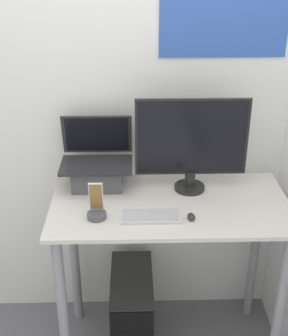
{
  "coord_description": "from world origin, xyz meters",
  "views": [
    {
      "loc": [
        -0.17,
        -1.58,
        2.01
      ],
      "look_at": [
        -0.12,
        0.29,
        1.09
      ],
      "focal_mm": 50.0,
      "sensor_mm": 36.0,
      "label": 1
    }
  ],
  "objects_px": {
    "mouse": "(191,217)",
    "computer_tower": "(132,311)",
    "monitor": "(192,144)",
    "cell_phone": "(97,209)",
    "keyboard": "(150,216)",
    "laptop": "(97,168)"
  },
  "relations": [
    {
      "from": "laptop",
      "to": "mouse",
      "type": "relative_size",
      "value": 6.3
    },
    {
      "from": "mouse",
      "to": "computer_tower",
      "type": "distance_m",
      "value": 0.77
    },
    {
      "from": "monitor",
      "to": "mouse",
      "type": "relative_size",
      "value": 9.69
    },
    {
      "from": "monitor",
      "to": "computer_tower",
      "type": "relative_size",
      "value": 1.13
    },
    {
      "from": "keyboard",
      "to": "cell_phone",
      "type": "xyz_separation_m",
      "value": [
        -0.23,
        0.01,
        0.03
      ]
    },
    {
      "from": "mouse",
      "to": "computer_tower",
      "type": "relative_size",
      "value": 0.12
    },
    {
      "from": "computer_tower",
      "to": "keyboard",
      "type": "bearing_deg",
      "value": -62.49
    },
    {
      "from": "laptop",
      "to": "monitor",
      "type": "bearing_deg",
      "value": -5.68
    },
    {
      "from": "monitor",
      "to": "cell_phone",
      "type": "distance_m",
      "value": 0.54
    },
    {
      "from": "cell_phone",
      "to": "computer_tower",
      "type": "height_order",
      "value": "cell_phone"
    },
    {
      "from": "laptop",
      "to": "keyboard",
      "type": "height_order",
      "value": "laptop"
    },
    {
      "from": "monitor",
      "to": "cell_phone",
      "type": "height_order",
      "value": "monitor"
    },
    {
      "from": "monitor",
      "to": "mouse",
      "type": "distance_m",
      "value": 0.35
    },
    {
      "from": "computer_tower",
      "to": "laptop",
      "type": "bearing_deg",
      "value": 140.46
    },
    {
      "from": "keyboard",
      "to": "computer_tower",
      "type": "xyz_separation_m",
      "value": [
        -0.09,
        0.17,
        -0.7
      ]
    },
    {
      "from": "mouse",
      "to": "computer_tower",
      "type": "xyz_separation_m",
      "value": [
        -0.27,
        0.18,
        -0.7
      ]
    },
    {
      "from": "laptop",
      "to": "computer_tower",
      "type": "xyz_separation_m",
      "value": [
        0.16,
        -0.13,
        -0.79
      ]
    },
    {
      "from": "monitor",
      "to": "laptop",
      "type": "bearing_deg",
      "value": 174.32
    },
    {
      "from": "monitor",
      "to": "computer_tower",
      "type": "height_order",
      "value": "monitor"
    },
    {
      "from": "laptop",
      "to": "monitor",
      "type": "distance_m",
      "value": 0.47
    },
    {
      "from": "mouse",
      "to": "computer_tower",
      "type": "height_order",
      "value": "mouse"
    },
    {
      "from": "keyboard",
      "to": "cell_phone",
      "type": "bearing_deg",
      "value": 177.46
    }
  ]
}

